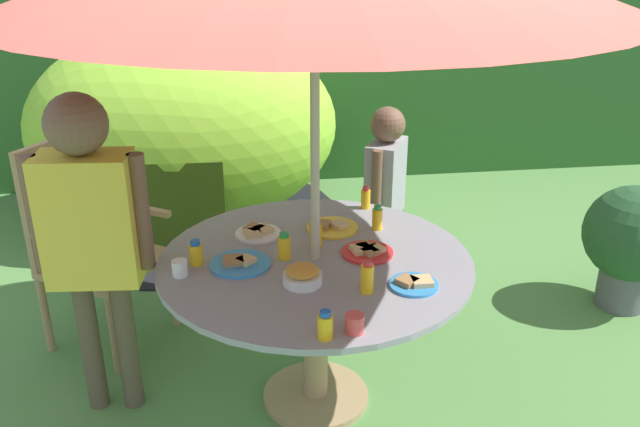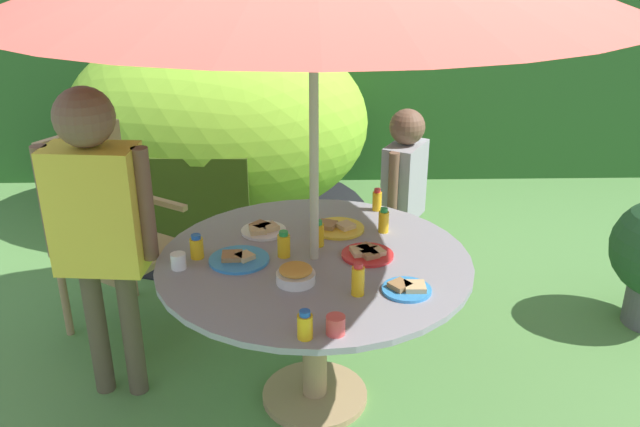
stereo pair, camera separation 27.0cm
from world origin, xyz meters
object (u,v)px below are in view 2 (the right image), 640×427
at_px(wooden_chair, 106,225).
at_px(snack_bowl, 296,274).
at_px(plate_center_front, 337,227).
at_px(juice_bottle_near_left, 197,247).
at_px(juice_bottle_far_left, 377,200).
at_px(juice_bottle_mid_right, 358,280).
at_px(juice_bottle_spot_b, 284,245).
at_px(plate_far_right, 367,253).
at_px(juice_bottle_near_right, 384,221).
at_px(child_in_yellow_shirt, 97,210).
at_px(juice_bottle_back_edge, 305,325).
at_px(plate_front_edge, 407,288).
at_px(juice_bottle_spot_a, 318,234).
at_px(plate_center_back, 263,229).
at_px(garden_table, 314,288).
at_px(cup_far, 336,325).
at_px(dome_tent, 218,124).
at_px(child_in_grey_shirt, 404,182).
at_px(cup_near, 178,261).
at_px(plate_mid_left, 239,259).

height_order(wooden_chair, snack_bowl, wooden_chair).
height_order(plate_center_front, juice_bottle_near_left, juice_bottle_near_left).
height_order(juice_bottle_near_left, juice_bottle_far_left, juice_bottle_far_left).
xyz_separation_m(juice_bottle_mid_right, juice_bottle_spot_b, (-0.28, 0.32, -0.01)).
bearing_deg(snack_bowl, plate_far_right, 36.08).
relative_size(plate_far_right, plate_center_front, 0.93).
xyz_separation_m(wooden_chair, juice_bottle_near_right, (1.37, -0.43, 0.20)).
height_order(snack_bowl, juice_bottle_far_left, juice_bottle_far_left).
bearing_deg(child_in_yellow_shirt, juice_bottle_back_edge, -32.73).
height_order(plate_front_edge, juice_bottle_back_edge, juice_bottle_back_edge).
distance_m(juice_bottle_mid_right, juice_bottle_spot_a, 0.44).
distance_m(snack_bowl, plate_center_back, 0.49).
bearing_deg(plate_front_edge, garden_table, 140.82).
height_order(garden_table, juice_bottle_far_left, juice_bottle_far_left).
bearing_deg(cup_far, dome_tent, 104.76).
bearing_deg(juice_bottle_near_left, juice_bottle_spot_b, 0.60).
relative_size(juice_bottle_spot_a, cup_far, 1.75).
relative_size(juice_bottle_near_right, cup_far, 1.73).
height_order(child_in_grey_shirt, juice_bottle_near_left, child_in_grey_shirt).
height_order(garden_table, plate_front_edge, plate_front_edge).
relative_size(child_in_grey_shirt, juice_bottle_near_right, 9.63).
bearing_deg(cup_near, child_in_grey_shirt, 43.00).
bearing_deg(snack_bowl, juice_bottle_spot_a, 74.05).
bearing_deg(juice_bottle_spot_a, cup_far, -86.19).
xyz_separation_m(plate_center_back, juice_bottle_near_right, (0.54, -0.01, 0.04)).
bearing_deg(snack_bowl, garden_table, 69.74).
height_order(child_in_grey_shirt, plate_mid_left, child_in_grey_shirt).
xyz_separation_m(child_in_grey_shirt, juice_bottle_back_edge, (-0.54, -1.47, 0.05)).
height_order(child_in_grey_shirt, plate_far_right, child_in_grey_shirt).
bearing_deg(child_in_yellow_shirt, garden_table, -0.00).
xyz_separation_m(plate_center_front, cup_far, (-0.05, -0.83, 0.02)).
bearing_deg(dome_tent, child_in_yellow_shirt, -94.52).
relative_size(dome_tent, plate_front_edge, 11.97).
relative_size(plate_center_back, cup_near, 3.11).
bearing_deg(juice_bottle_spot_b, juice_bottle_near_left, -179.40).
relative_size(plate_center_back, juice_bottle_near_left, 1.95).
relative_size(plate_far_right, juice_bottle_back_edge, 2.09).
bearing_deg(cup_far, plate_mid_left, 124.65).
bearing_deg(plate_far_right, cup_near, -173.31).
relative_size(plate_mid_left, plate_center_back, 1.22).
height_order(snack_bowl, juice_bottle_spot_b, juice_bottle_spot_b).
bearing_deg(plate_mid_left, plate_center_front, 35.40).
relative_size(plate_center_front, juice_bottle_back_edge, 2.25).
height_order(wooden_chair, plate_center_back, wooden_chair).
bearing_deg(wooden_chair, juice_bottle_far_left, -64.73).
distance_m(wooden_chair, juice_bottle_near_left, 0.90).
height_order(garden_table, dome_tent, dome_tent).
distance_m(garden_table, plate_mid_left, 0.34).
xyz_separation_m(dome_tent, juice_bottle_mid_right, (0.80, -2.44, 0.09)).
height_order(snack_bowl, plate_center_front, snack_bowl).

